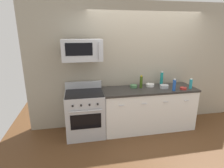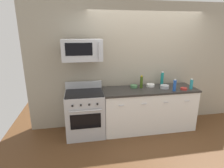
{
  "view_description": "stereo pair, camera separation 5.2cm",
  "coord_description": "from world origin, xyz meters",
  "views": [
    {
      "loc": [
        -1.48,
        -3.44,
        2.09
      ],
      "look_at": [
        -0.82,
        -0.05,
        1.08
      ],
      "focal_mm": 29.04,
      "sensor_mm": 36.0,
      "label": 1
    },
    {
      "loc": [
        -1.43,
        -3.45,
        2.09
      ],
      "look_at": [
        -0.82,
        -0.05,
        1.08
      ],
      "focal_mm": 29.04,
      "sensor_mm": 36.0,
      "label": 2
    }
  ],
  "objects": [
    {
      "name": "back_wall",
      "position": [
        0.0,
        0.41,
        1.35
      ],
      "size": [
        5.09,
        0.1,
        2.7
      ],
      "primitive_type": "cube",
      "color": "#9E937F",
      "rests_on": "ground_plane"
    },
    {
      "name": "ground_plane",
      "position": [
        0.0,
        0.0,
        0.0
      ],
      "size": [
        6.11,
        6.11,
        0.0
      ],
      "primitive_type": "plane",
      "color": "brown"
    },
    {
      "name": "bottle_olive_oil",
      "position": [
        -0.16,
        0.09,
        1.05
      ],
      "size": [
        0.06,
        0.06,
        0.27
      ],
      "color": "#385114",
      "rests_on": "countertop_slab"
    },
    {
      "name": "counter_unit",
      "position": [
        0.0,
        -0.0,
        0.46
      ],
      "size": [
        2.0,
        0.66,
        0.92
      ],
      "color": "white",
      "rests_on": "ground_plane"
    },
    {
      "name": "bottle_sparkling_teal",
      "position": [
        0.36,
        0.21,
        1.07
      ],
      "size": [
        0.07,
        0.07,
        0.32
      ],
      "color": "#197F7A",
      "rests_on": "countertop_slab"
    },
    {
      "name": "bowl_steel_prep",
      "position": [
        0.32,
        -0.03,
        0.96
      ],
      "size": [
        0.18,
        0.18,
        0.07
      ],
      "color": "#B2B5BA",
      "rests_on": "countertop_slab"
    },
    {
      "name": "range_oven",
      "position": [
        -1.37,
        0.0,
        0.47
      ],
      "size": [
        0.76,
        0.69,
        1.07
      ],
      "color": "#B7BABF",
      "rests_on": "ground_plane"
    },
    {
      "name": "bottle_dish_soap",
      "position": [
        0.85,
        -0.16,
        1.02
      ],
      "size": [
        0.06,
        0.06,
        0.22
      ],
      "color": "teal",
      "rests_on": "countertop_slab"
    },
    {
      "name": "bowl_green_glaze",
      "position": [
        -0.31,
        0.14,
        0.95
      ],
      "size": [
        0.15,
        0.15,
        0.06
      ],
      "color": "#477A4C",
      "rests_on": "countertop_slab"
    },
    {
      "name": "bottle_soda_blue",
      "position": [
        0.43,
        -0.22,
        1.04
      ],
      "size": [
        0.06,
        0.06,
        0.25
      ],
      "color": "#1E4CA5",
      "rests_on": "countertop_slab"
    },
    {
      "name": "bowl_white_ceramic",
      "position": [
        0.08,
        0.16,
        0.95
      ],
      "size": [
        0.18,
        0.18,
        0.06
      ],
      "color": "white",
      "rests_on": "countertop_slab"
    },
    {
      "name": "bowl_red_small",
      "position": [
        0.68,
        -0.18,
        0.94
      ],
      "size": [
        0.14,
        0.14,
        0.04
      ],
      "color": "#B72D28",
      "rests_on": "countertop_slab"
    },
    {
      "name": "microwave",
      "position": [
        -1.37,
        0.05,
        1.75
      ],
      "size": [
        0.74,
        0.44,
        0.4
      ],
      "color": "#B7BABF"
    }
  ]
}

